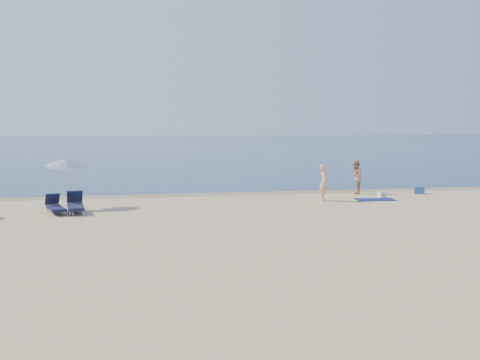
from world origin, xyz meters
The scene contains 10 objects.
sea centered at (0.00, 100.00, 0.00)m, with size 240.00×160.00×0.01m, color #0C294B.
wet_sand_strip centered at (0.00, 19.40, 0.00)m, with size 240.00×1.60×0.00m, color #847254.
person_left centered at (2.46, 15.87, 0.82)m, with size 0.60×0.39×1.65m, color tan.
person_right centered at (4.92, 18.13, 0.83)m, with size 0.81×0.63×1.66m, color tan.
beach_towel centered at (4.85, 15.64, 0.01)m, with size 1.76×0.98×0.03m, color #0E1449.
white_bag centered at (5.51, 16.33, 0.14)m, with size 0.33×0.28×0.28m, color silver.
blue_cooler centered at (8.07, 17.54, 0.18)m, with size 0.50×0.35×0.35m, color #2154B2.
umbrella_near centered at (-8.75, 16.00, 1.87)m, with size 2.09×2.11×2.20m.
lounger_left centered at (-8.33, 14.28, 0.30)m, with size 0.78×1.90×0.81m.
lounger_right centered at (-9.09, 14.21, 0.27)m, with size 0.97×1.75×0.73m.
Camera 1 is at (-6.79, -9.84, 3.42)m, focal length 45.00 mm.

